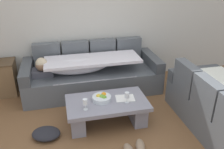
{
  "coord_description": "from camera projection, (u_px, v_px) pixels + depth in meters",
  "views": [
    {
      "loc": [
        -0.58,
        -2.43,
        2.24
      ],
      "look_at": [
        0.23,
        1.07,
        0.55
      ],
      "focal_mm": 38.25,
      "sensor_mm": 36.0,
      "label": 1
    }
  ],
  "objects": [
    {
      "name": "pair_of_shoes",
      "position": [
        135.0,
        148.0,
        3.1
      ],
      "size": [
        0.32,
        0.33,
        0.09
      ],
      "color": "#8C7259",
      "rests_on": "ground_plane"
    },
    {
      "name": "back_wall",
      "position": [
        87.0,
        14.0,
        4.53
      ],
      "size": [
        9.0,
        0.1,
        2.7
      ],
      "primitive_type": "cube",
      "color": "beige",
      "rests_on": "ground_plane"
    },
    {
      "name": "couch_along_wall",
      "position": [
        90.0,
        74.0,
        4.49
      ],
      "size": [
        2.5,
        0.92,
        0.88
      ],
      "color": "#53585E",
      "rests_on": "ground_plane"
    },
    {
      "name": "coffee_table",
      "position": [
        107.0,
        109.0,
        3.59
      ],
      "size": [
        1.2,
        0.68,
        0.38
      ],
      "color": "gray",
      "rests_on": "ground_plane"
    },
    {
      "name": "wine_glass_near_left",
      "position": [
        85.0,
        102.0,
        3.28
      ],
      "size": [
        0.07,
        0.07,
        0.17
      ],
      "color": "silver",
      "rests_on": "coffee_table"
    },
    {
      "name": "wine_glass_near_right",
      "position": [
        127.0,
        96.0,
        3.45
      ],
      "size": [
        0.07,
        0.07,
        0.17
      ],
      "color": "silver",
      "rests_on": "coffee_table"
    },
    {
      "name": "crumpled_garment",
      "position": [
        46.0,
        134.0,
        3.35
      ],
      "size": [
        0.48,
        0.43,
        0.12
      ],
      "primitive_type": "ellipsoid",
      "rotation": [
        0.0,
        0.0,
        2.81
      ],
      "color": "#232328",
      "rests_on": "ground_plane"
    },
    {
      "name": "ground_plane",
      "position": [
        113.0,
        146.0,
        3.21
      ],
      "size": [
        14.0,
        14.0,
        0.0
      ],
      "primitive_type": "plane",
      "color": "brown"
    },
    {
      "name": "open_magazine",
      "position": [
        125.0,
        98.0,
        3.59
      ],
      "size": [
        0.3,
        0.24,
        0.01
      ],
      "primitive_type": "cube",
      "rotation": [
        0.0,
        0.0,
        -0.12
      ],
      "color": "white",
      "rests_on": "coffee_table"
    },
    {
      "name": "fruit_bowl",
      "position": [
        102.0,
        98.0,
        3.53
      ],
      "size": [
        0.28,
        0.28,
        0.1
      ],
      "color": "silver",
      "rests_on": "coffee_table"
    }
  ]
}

